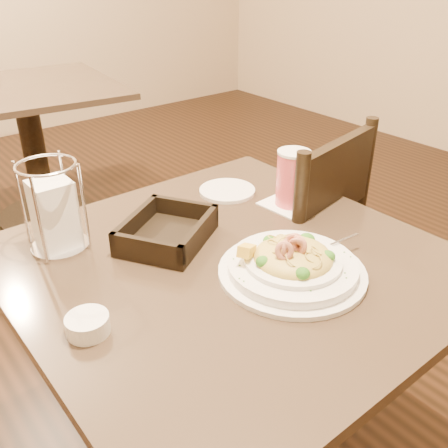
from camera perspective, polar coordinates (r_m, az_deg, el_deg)
main_table at (r=1.25m, az=0.59°, el=-13.13°), size 0.90×0.90×0.75m
background_table at (r=2.86m, az=-21.23°, el=9.85°), size 1.00×1.00×0.75m
dining_chair_near at (r=1.59m, az=7.48°, el=-3.70°), size 0.49×0.49×0.93m
pasta_bowl at (r=1.05m, az=7.82°, el=-4.45°), size 0.35×0.31×0.10m
drink_glass at (r=1.32m, az=7.83°, el=5.14°), size 0.14×0.14×0.15m
bread_basket at (r=1.17m, az=-6.52°, el=-1.03°), size 0.28×0.26×0.06m
napkin_caddy at (r=1.17m, az=-18.81°, el=1.24°), size 0.13×0.13×0.21m
side_plate at (r=1.41m, az=0.37°, el=3.83°), size 0.18×0.18×0.01m
butter_ramekin at (r=0.94m, az=-15.31°, el=-11.03°), size 0.09×0.09×0.03m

